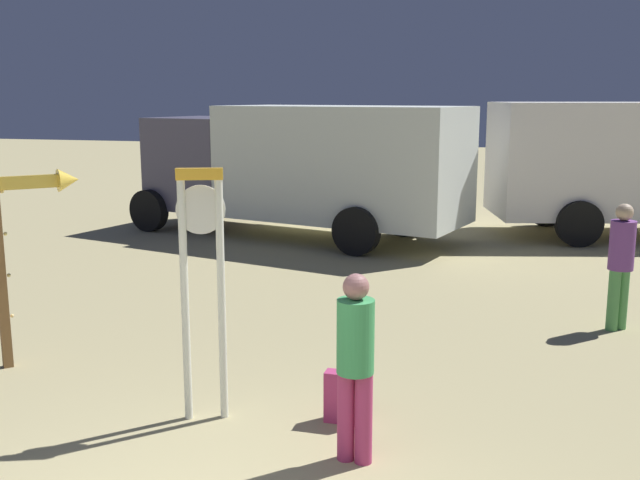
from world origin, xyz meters
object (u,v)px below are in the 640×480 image
person_near_clock (355,358)px  backpack (344,397)px  box_truck_near (304,164)px  standing_clock (202,268)px  person_distant (621,260)px  arrow_sign (27,226)px

person_near_clock → backpack: bearing=110.5°
person_near_clock → backpack: size_ratio=3.30×
person_near_clock → box_truck_near: size_ratio=0.21×
person_near_clock → standing_clock: bearing=163.4°
standing_clock → backpack: standing_clock is taller
backpack → person_distant: (2.66, 3.52, 0.66)m
arrow_sign → box_truck_near: bearing=84.8°
backpack → box_truck_near: (-2.91, 8.45, 1.28)m
arrow_sign → person_distant: (6.28, 2.95, -0.63)m
box_truck_near → person_near_clock: bearing=-70.9°
arrow_sign → person_distant: arrow_sign is taller
person_distant → box_truck_near: bearing=138.5°
standing_clock → box_truck_near: size_ratio=0.31×
standing_clock → arrow_sign: 2.54m
standing_clock → box_truck_near: bearing=101.0°
arrow_sign → box_truck_near: 7.91m
backpack → person_near_clock: bearing=-69.5°
backpack → box_truck_near: size_ratio=0.06×
arrow_sign → box_truck_near: (0.71, 7.88, -0.01)m
person_near_clock → box_truck_near: box_truck_near is taller
standing_clock → backpack: size_ratio=4.87×
standing_clock → person_near_clock: (1.48, -0.44, -0.53)m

